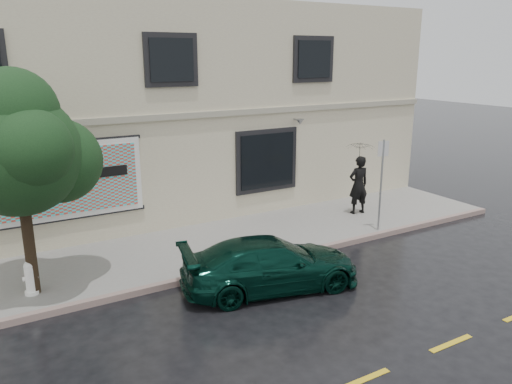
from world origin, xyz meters
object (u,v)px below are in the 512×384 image
pedestrian (358,185)px  street_tree (18,155)px  car (271,264)px  fire_hydrant (30,278)px

pedestrian → street_tree: size_ratio=0.44×
car → fire_hydrant: 5.42m
street_tree → fire_hydrant: bearing=-155.4°
car → fire_hydrant: (-4.95, 2.19, -0.08)m
car → street_tree: 6.01m
car → fire_hydrant: car is taller
pedestrian → fire_hydrant: 10.38m
pedestrian → car: bearing=37.1°
pedestrian → street_tree: 10.52m
pedestrian → fire_hydrant: pedestrian is taller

